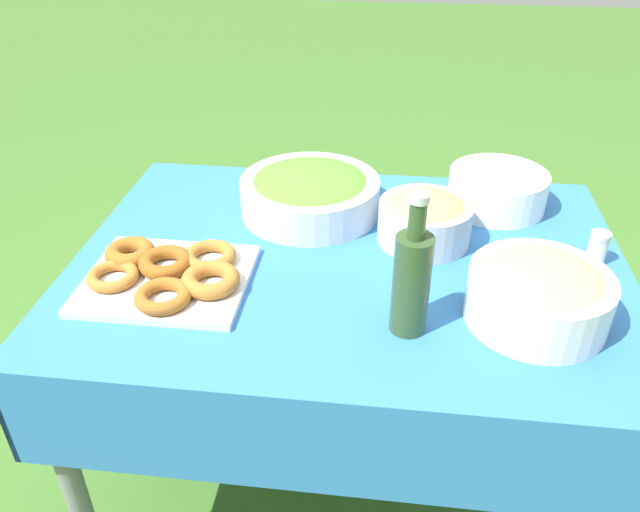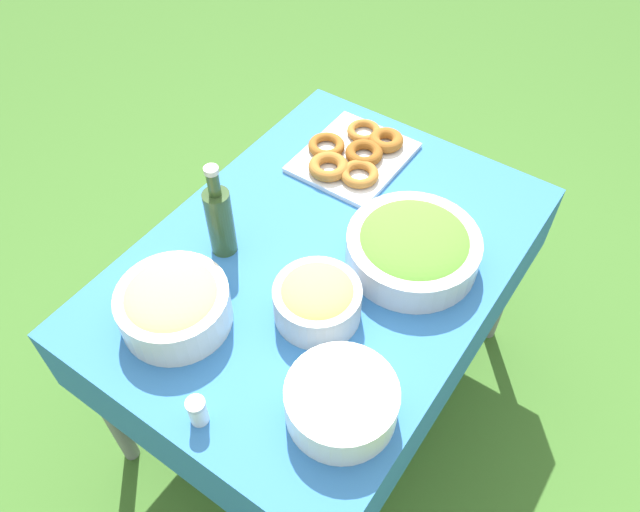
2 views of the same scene
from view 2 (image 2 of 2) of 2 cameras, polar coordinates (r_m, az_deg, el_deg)
name	(u,v)px [view 2 (image 2 of 2)]	position (r m, az deg, el deg)	size (l,w,h in m)	color
ground_plane	(322,389)	(2.31, 0.21, -12.04)	(14.00, 14.00, 0.00)	#3D6B28
picnic_table	(323,279)	(1.77, 0.27, -2.07)	(1.25, 0.90, 0.75)	#2D6BB2
salad_bowl	(413,247)	(1.65, 8.51, 0.82)	(0.35, 0.35, 0.11)	silver
pasta_bowl	(174,304)	(1.55, -13.24, -4.31)	(0.27, 0.27, 0.13)	silver
donut_platter	(354,155)	(1.95, 3.12, 9.23)	(0.37, 0.31, 0.05)	silver
plate_stack	(341,402)	(1.39, 1.97, -13.19)	(0.25, 0.25, 0.10)	white
olive_oil_bottle	(220,219)	(1.64, -9.15, 3.35)	(0.07, 0.07, 0.29)	#2D4723
fruit_bowl	(317,299)	(1.52, -0.25, -3.99)	(0.22, 0.22, 0.12)	#B2B7BC
salt_shaker	(198,411)	(1.42, -11.13, -13.73)	(0.04, 0.04, 0.08)	white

